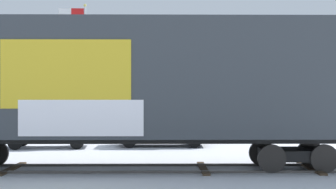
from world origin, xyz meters
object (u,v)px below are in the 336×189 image
parked_car_silver (48,131)px  parked_car_black (161,129)px  flagpole (79,51)px  freight_car (127,81)px

parked_car_silver → parked_car_black: parked_car_black is taller
flagpole → parked_car_silver: size_ratio=1.84×
freight_car → flagpole: flagpole is taller
freight_car → parked_car_black: (0.82, 6.96, -2.13)m
freight_car → parked_car_black: bearing=83.3°
freight_car → parked_car_silver: 7.99m
freight_car → parked_car_silver: (-4.56, 6.19, -2.17)m
parked_car_silver → parked_car_black: bearing=8.2°
freight_car → parked_car_silver: freight_car is taller
flagpole → parked_car_black: bearing=-39.0°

